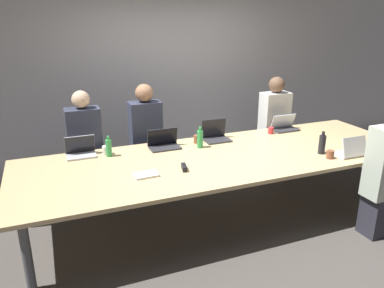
{
  "coord_description": "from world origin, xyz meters",
  "views": [
    {
      "loc": [
        -1.77,
        -3.49,
        2.22
      ],
      "look_at": [
        -0.34,
        0.1,
        0.89
      ],
      "focal_mm": 35.0,
      "sensor_mm": 36.0,
      "label": 1
    }
  ],
  "objects_px": {
    "cup_far_center": "(197,139)",
    "bottle_far_left": "(109,148)",
    "bottle_near_right": "(322,144)",
    "person_far_midleft": "(146,139)",
    "bottle_far_center": "(200,139)",
    "person_far_left": "(86,149)",
    "laptop_far_midleft": "(164,142)",
    "laptop_far_center": "(215,134)",
    "person_far_right": "(274,127)",
    "cup_near_right": "(330,154)",
    "cup_far_right": "(271,130)",
    "laptop_far_left": "(81,150)",
    "stapler": "(184,167)",
    "laptop_near_right": "(351,150)",
    "laptop_far_right": "(284,125)",
    "cup_far_left": "(106,150)"
  },
  "relations": [
    {
      "from": "cup_far_center",
      "to": "bottle_far_left",
      "type": "distance_m",
      "value": 1.08
    },
    {
      "from": "bottle_near_right",
      "to": "person_far_midleft",
      "type": "height_order",
      "value": "person_far_midleft"
    },
    {
      "from": "bottle_far_center",
      "to": "person_far_left",
      "type": "bearing_deg",
      "value": 153.88
    },
    {
      "from": "laptop_far_midleft",
      "to": "laptop_far_center",
      "type": "distance_m",
      "value": 0.69
    },
    {
      "from": "person_far_right",
      "to": "laptop_far_midleft",
      "type": "bearing_deg",
      "value": -167.15
    },
    {
      "from": "bottle_near_right",
      "to": "cup_near_right",
      "type": "bearing_deg",
      "value": -94.94
    },
    {
      "from": "cup_far_right",
      "to": "laptop_far_left",
      "type": "bearing_deg",
      "value": 178.1
    },
    {
      "from": "bottle_far_left",
      "to": "stapler",
      "type": "bearing_deg",
      "value": -46.35
    },
    {
      "from": "laptop_far_midleft",
      "to": "bottle_far_center",
      "type": "relative_size",
      "value": 1.43
    },
    {
      "from": "bottle_far_center",
      "to": "laptop_far_center",
      "type": "bearing_deg",
      "value": 34.68
    },
    {
      "from": "cup_far_center",
      "to": "person_far_left",
      "type": "bearing_deg",
      "value": 160.77
    },
    {
      "from": "cup_far_right",
      "to": "laptop_far_left",
      "type": "distance_m",
      "value": 2.42
    },
    {
      "from": "bottle_near_right",
      "to": "person_far_right",
      "type": "bearing_deg",
      "value": 80.65
    },
    {
      "from": "stapler",
      "to": "laptop_far_left",
      "type": "bearing_deg",
      "value": 150.99
    },
    {
      "from": "cup_near_right",
      "to": "laptop_far_center",
      "type": "relative_size",
      "value": 0.28
    },
    {
      "from": "bottle_near_right",
      "to": "cup_far_right",
      "type": "relative_size",
      "value": 3.01
    },
    {
      "from": "person_far_right",
      "to": "person_far_left",
      "type": "relative_size",
      "value": 1.01
    },
    {
      "from": "laptop_far_center",
      "to": "bottle_far_left",
      "type": "bearing_deg",
      "value": -175.84
    },
    {
      "from": "bottle_near_right",
      "to": "person_far_left",
      "type": "relative_size",
      "value": 0.18
    },
    {
      "from": "bottle_near_right",
      "to": "bottle_far_left",
      "type": "distance_m",
      "value": 2.38
    },
    {
      "from": "laptop_near_right",
      "to": "cup_far_right",
      "type": "xyz_separation_m",
      "value": [
        -0.36,
        1.04,
        -0.02
      ]
    },
    {
      "from": "laptop_far_right",
      "to": "bottle_far_left",
      "type": "height_order",
      "value": "bottle_far_left"
    },
    {
      "from": "laptop_far_midleft",
      "to": "cup_far_center",
      "type": "relative_size",
      "value": 3.66
    },
    {
      "from": "laptop_far_center",
      "to": "stapler",
      "type": "bearing_deg",
      "value": -132.7
    },
    {
      "from": "person_far_right",
      "to": "laptop_far_left",
      "type": "bearing_deg",
      "value": -173.25
    },
    {
      "from": "laptop_near_right",
      "to": "stapler",
      "type": "height_order",
      "value": "laptop_near_right"
    },
    {
      "from": "laptop_far_midleft",
      "to": "laptop_far_center",
      "type": "xyz_separation_m",
      "value": [
        0.69,
        0.05,
        0.01
      ]
    },
    {
      "from": "laptop_near_right",
      "to": "bottle_far_left",
      "type": "height_order",
      "value": "bottle_far_left"
    },
    {
      "from": "cup_near_right",
      "to": "cup_far_left",
      "type": "relative_size",
      "value": 0.93
    },
    {
      "from": "laptop_far_midleft",
      "to": "bottle_far_center",
      "type": "bearing_deg",
      "value": -21.41
    },
    {
      "from": "cup_far_left",
      "to": "laptop_far_midleft",
      "type": "bearing_deg",
      "value": -2.13
    },
    {
      "from": "bottle_near_right",
      "to": "bottle_far_center",
      "type": "height_order",
      "value": "bottle_near_right"
    },
    {
      "from": "laptop_near_right",
      "to": "laptop_far_left",
      "type": "bearing_deg",
      "value": -22.05
    },
    {
      "from": "laptop_far_midleft",
      "to": "person_far_midleft",
      "type": "bearing_deg",
      "value": 98.59
    },
    {
      "from": "cup_near_right",
      "to": "person_far_left",
      "type": "height_order",
      "value": "person_far_left"
    },
    {
      "from": "laptop_near_right",
      "to": "bottle_near_right",
      "type": "distance_m",
      "value": 0.31
    },
    {
      "from": "laptop_far_center",
      "to": "cup_far_right",
      "type": "xyz_separation_m",
      "value": [
        0.79,
        -0.04,
        -0.03
      ]
    },
    {
      "from": "bottle_far_center",
      "to": "cup_far_right",
      "type": "bearing_deg",
      "value": 8.52
    },
    {
      "from": "laptop_near_right",
      "to": "bottle_far_left",
      "type": "relative_size",
      "value": 1.32
    },
    {
      "from": "person_far_midleft",
      "to": "cup_far_right",
      "type": "bearing_deg",
      "value": -18.18
    },
    {
      "from": "cup_near_right",
      "to": "laptop_far_center",
      "type": "distance_m",
      "value": 1.38
    },
    {
      "from": "laptop_far_center",
      "to": "bottle_far_left",
      "type": "distance_m",
      "value": 1.35
    },
    {
      "from": "laptop_near_right",
      "to": "cup_far_right",
      "type": "relative_size",
      "value": 3.6
    },
    {
      "from": "cup_near_right",
      "to": "stapler",
      "type": "relative_size",
      "value": 0.58
    },
    {
      "from": "bottle_far_left",
      "to": "cup_far_center",
      "type": "bearing_deg",
      "value": 3.26
    },
    {
      "from": "bottle_near_right",
      "to": "bottle_far_left",
      "type": "bearing_deg",
      "value": 160.35
    },
    {
      "from": "laptop_far_left",
      "to": "bottle_far_left",
      "type": "relative_size",
      "value": 1.38
    },
    {
      "from": "laptop_far_left",
      "to": "cup_far_left",
      "type": "relative_size",
      "value": 3.34
    },
    {
      "from": "bottle_far_center",
      "to": "person_far_left",
      "type": "xyz_separation_m",
      "value": [
        -1.25,
        0.61,
        -0.17
      ]
    },
    {
      "from": "laptop_far_left",
      "to": "cup_far_center",
      "type": "bearing_deg",
      "value": -3.16
    }
  ]
}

